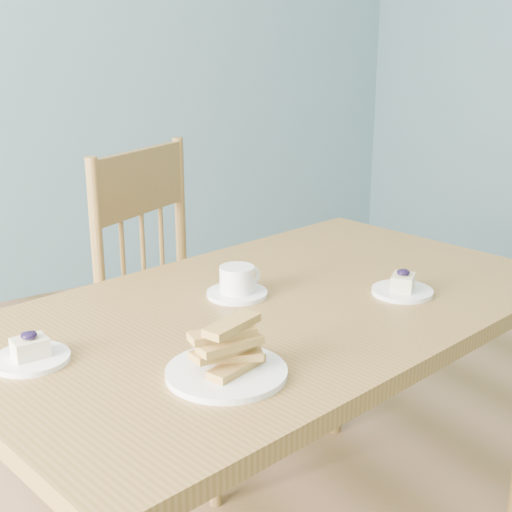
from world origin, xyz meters
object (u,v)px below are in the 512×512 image
Objects in this scene: cheesecake_plate_near at (402,287)px; dining_table at (274,334)px; cheesecake_plate_far at (31,354)px; coffee_cup at (237,283)px; dining_chair at (184,307)px; biscotti_plate at (226,359)px.

dining_table is at bearing 159.28° from cheesecake_plate_near.
cheesecake_plate_far is 0.52m from coffee_cup.
dining_chair is at bearing 106.09° from cheesecake_plate_near.
coffee_cup is (-0.33, 0.20, 0.01)m from cheesecake_plate_near.
dining_table is 10.73× the size of coffee_cup.
dining_chair is 6.99× the size of cheesecake_plate_far.
cheesecake_plate_near is at bearing -31.53° from dining_table.
dining_table is 0.15m from coffee_cup.
biscotti_plate reaches higher than cheesecake_plate_far.
dining_table is 10.62× the size of cheesecake_plate_near.
dining_table is 0.32m from cheesecake_plate_near.
cheesecake_plate_far is (-0.63, -0.62, 0.25)m from dining_chair.
biscotti_plate is (-0.56, -0.13, 0.02)m from cheesecake_plate_near.
dining_chair reaches higher than coffee_cup.
biscotti_plate reaches higher than dining_table.
coffee_cup is at bearing 9.74° from cheesecake_plate_far.
biscotti_plate is at bearing -41.37° from cheesecake_plate_far.
dining_chair is 4.55× the size of biscotti_plate.
dining_chair is 7.01× the size of cheesecake_plate_near.
coffee_cup is at bearing -131.07° from dining_chair.
coffee_cup reaches higher than cheesecake_plate_near.
dining_table is at bearing -0.37° from cheesecake_plate_far.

